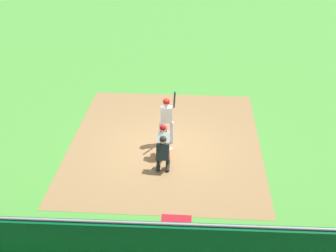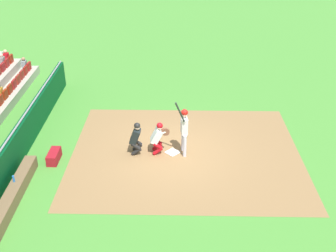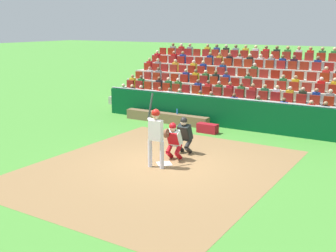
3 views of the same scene
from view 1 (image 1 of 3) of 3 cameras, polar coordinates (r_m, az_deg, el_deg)
ground_plane at (r=16.56m, az=-0.42°, el=-2.90°), size 160.00×160.00×0.00m
infield_dirt_patch at (r=16.98m, az=-0.33°, el=-2.01°), size 7.21×8.65×0.01m
home_plate_marker at (r=16.55m, az=-0.42°, el=-2.86°), size 0.62×0.62×0.02m
batter_at_plate at (r=16.35m, az=-0.17°, el=1.31°), size 0.63×0.50×2.27m
catcher_crouching at (r=15.73m, az=-0.60°, el=-1.72°), size 0.49×0.74×1.28m
home_plate_umpire at (r=15.04m, az=-0.65°, el=-3.31°), size 0.47×0.47×1.30m
dugout_wall at (r=11.73m, az=-2.08°, el=-14.62°), size 12.85×0.24×1.32m
dugout_bench at (r=12.56m, az=12.26°, el=-14.44°), size 4.11×0.40×0.44m
water_bottle_on_bench at (r=12.21m, az=10.02°, el=-13.55°), size 0.07×0.07×0.23m
equipment_duffel_bag at (r=12.93m, az=1.06°, el=-12.32°), size 0.86×0.38×0.38m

